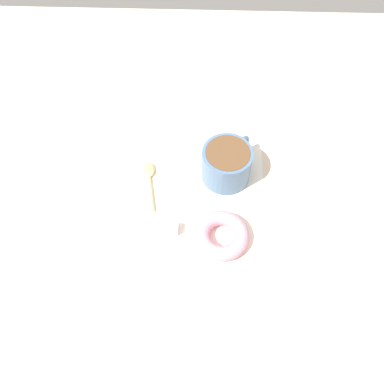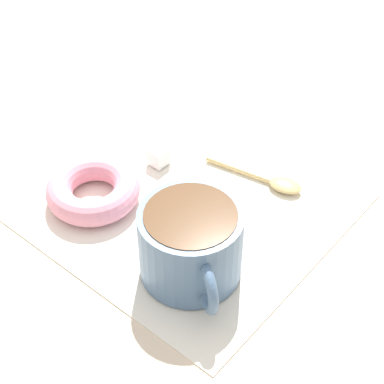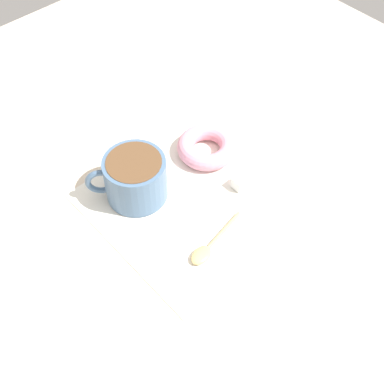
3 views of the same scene
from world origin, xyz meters
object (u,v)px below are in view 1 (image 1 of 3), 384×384
object	(u,v)px
donut	(223,235)
spoon	(151,175)
coffee_cup	(229,163)
sugar_cube	(174,229)

from	to	relation	value
donut	spoon	xyz separation A→B (cm)	(14.10, -13.15, -0.98)
coffee_cup	sugar_cube	size ratio (longest dim) A/B	5.88
coffee_cup	sugar_cube	bearing A→B (deg)	52.80
spoon	sugar_cube	world-z (taller)	sugar_cube
donut	spoon	size ratio (longest dim) A/B	0.86
spoon	coffee_cup	bearing A→B (deg)	-176.42
sugar_cube	coffee_cup	bearing A→B (deg)	-127.20
sugar_cube	donut	bearing A→B (deg)	172.00
coffee_cup	spoon	distance (cm)	15.48
coffee_cup	donut	xyz separation A→B (cm)	(0.97, 14.09, -2.42)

